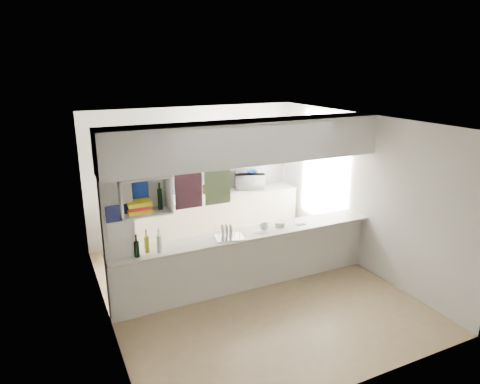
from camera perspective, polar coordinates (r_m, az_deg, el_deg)
floor at (r=6.86m, az=1.11°, el=-12.60°), size 4.80×4.80×0.00m
ceiling at (r=6.04m, az=1.25°, el=9.49°), size 4.80×4.80×0.00m
wall_back at (r=8.46m, az=-6.13°, el=2.49°), size 4.20×0.00×4.20m
wall_left at (r=5.76m, az=-17.93°, el=-5.07°), size 0.00×4.80×4.80m
wall_right at (r=7.47m, az=15.73°, el=0.05°), size 0.00×4.80×4.80m
servery_partition at (r=6.15m, az=-0.25°, el=0.67°), size 4.20×0.50×2.60m
cubby_shelf at (r=5.65m, az=-12.87°, el=-0.67°), size 0.65×0.35×0.50m
kitchen_run at (r=8.40m, az=-4.40°, el=-0.92°), size 3.60×0.63×2.24m
microwave at (r=8.71m, az=1.33°, el=1.51°), size 0.68×0.56×0.32m
bowl at (r=8.64m, az=1.59°, el=2.68°), size 0.22×0.22×0.05m
dish_rack at (r=6.25m, az=-1.45°, el=-5.39°), size 0.46×0.38×0.22m
cup at (r=6.53m, az=3.23°, el=-4.63°), size 0.14×0.14×0.10m
wine_bottles at (r=5.86m, az=-12.16°, el=-6.96°), size 0.37×0.15×0.34m
plastic_tubs at (r=6.73m, az=5.49°, el=-4.30°), size 0.50×0.18×0.08m
utensil_jar at (r=8.27m, az=-6.39°, el=-0.09°), size 0.10×0.10×0.13m
knife_block at (r=8.38m, az=-4.60°, el=0.35°), size 0.11×0.10×0.18m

